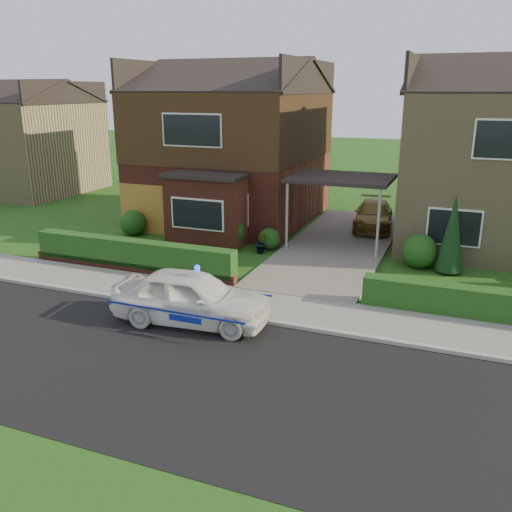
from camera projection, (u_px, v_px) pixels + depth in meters
The scene contains 23 objects.
ground at pixel (220, 379), 11.60m from camera, with size 120.00×120.00×0.00m, color #184512.
road at pixel (220, 379), 11.60m from camera, with size 60.00×6.00×0.02m, color black.
kerb at pixel (269, 322), 14.30m from camera, with size 60.00×0.16×0.12m, color #9E9993.
sidewalk at pixel (282, 308), 15.23m from camera, with size 60.00×2.00×0.10m, color slate.
driveway at pixel (338, 245), 21.36m from camera, with size 3.80×12.00×0.12m, color #666059.
house_left at pixel (233, 137), 24.85m from camera, with size 7.50×9.53×7.25m.
house_right at pixel (508, 151), 20.93m from camera, with size 7.50×8.06×7.25m.
carport_link at pixel (341, 179), 20.55m from camera, with size 3.80×3.00×2.77m.
garage_door at pixel (143, 209), 23.03m from camera, with size 2.20×0.10×2.10m, color brown.
dwarf_wall at pixel (131, 267), 18.29m from camera, with size 7.70×0.25×0.36m, color maroon.
hedge_left at pixel (134, 271), 18.48m from camera, with size 7.50×0.55×0.90m, color #193B13.
hedge_right at pixel (504, 324), 14.33m from camera, with size 7.50×0.55×0.80m, color #193B13.
shrub_left_far at pixel (133, 223), 22.86m from camera, with size 1.08×1.08×1.08m, color #193B13.
shrub_left_mid at pixel (228, 231), 21.07m from camera, with size 1.32×1.32×1.32m, color #193B13.
shrub_left_near at pixel (269, 239), 20.85m from camera, with size 0.84×0.84×0.84m, color #193B13.
shrub_right_near at pixel (420, 251), 18.66m from camera, with size 1.20×1.20×1.20m, color #193B13.
conifer_a at pixel (452, 236), 17.93m from camera, with size 0.90×0.90×2.60m, color black.
neighbour_left at pixel (28, 148), 32.05m from camera, with size 6.50×7.00×5.20m, color #9B895F.
police_car at pixel (191, 298), 14.21m from camera, with size 3.85×4.31×1.59m.
driveway_car at pixel (374, 215), 23.61m from camera, with size 1.59×3.92×1.14m, color brown.
potted_plant_a at pixel (211, 239), 21.06m from camera, with size 0.38×0.26×0.72m, color gray.
potted_plant_b at pixel (261, 243), 20.35m from camera, with size 0.37×0.46×0.84m, color gray.
potted_plant_c at pixel (228, 267), 17.69m from camera, with size 0.44×0.44×0.79m, color gray.
Camera 1 is at (4.49, -9.30, 5.97)m, focal length 38.00 mm.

